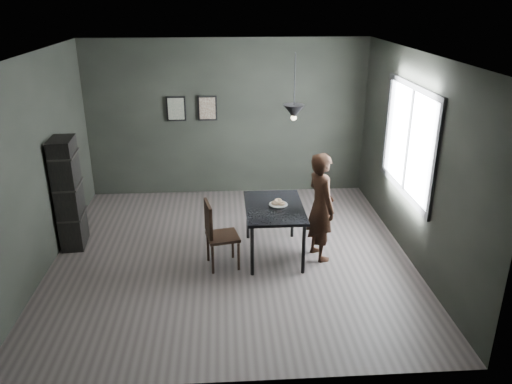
{
  "coord_description": "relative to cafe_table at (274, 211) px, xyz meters",
  "views": [
    {
      "loc": [
        -0.08,
        -6.3,
        3.5
      ],
      "look_at": [
        0.35,
        0.05,
        0.95
      ],
      "focal_mm": 35.0,
      "sensor_mm": 36.0,
      "label": 1
    }
  ],
  "objects": [
    {
      "name": "white_plate",
      "position": [
        0.06,
        0.03,
        0.08
      ],
      "size": [
        0.23,
        0.23,
        0.01
      ],
      "primitive_type": "cylinder",
      "color": "white",
      "rests_on": "cafe_table"
    },
    {
      "name": "shelf_unit",
      "position": [
        -2.92,
        0.5,
        0.14
      ],
      "size": [
        0.35,
        0.57,
        1.63
      ],
      "primitive_type": "cube",
      "rotation": [
        0.0,
        0.0,
        0.08
      ],
      "color": "black",
      "rests_on": "ground"
    },
    {
      "name": "woman",
      "position": [
        0.63,
        -0.1,
        0.1
      ],
      "size": [
        0.52,
        0.65,
        1.54
      ],
      "primitive_type": "imported",
      "rotation": [
        0.0,
        0.0,
        1.88
      ],
      "color": "black",
      "rests_on": "ground"
    },
    {
      "name": "donut_pile",
      "position": [
        0.06,
        0.03,
        0.12
      ],
      "size": [
        0.2,
        0.13,
        0.08
      ],
      "rotation": [
        0.0,
        0.0,
        -0.26
      ],
      "color": "beige",
      "rests_on": "white_plate"
    },
    {
      "name": "ground",
      "position": [
        -0.6,
        0.0,
        -0.67
      ],
      "size": [
        5.0,
        5.0,
        0.0
      ],
      "primitive_type": "plane",
      "color": "#393331",
      "rests_on": "ground"
    },
    {
      "name": "cafe_table",
      "position": [
        0.0,
        0.0,
        0.0
      ],
      "size": [
        0.8,
        1.2,
        0.75
      ],
      "color": "black",
      "rests_on": "ground"
    },
    {
      "name": "framed_print_right",
      "position": [
        -0.95,
        2.47,
        0.93
      ],
      "size": [
        0.34,
        0.04,
        0.44
      ],
      "color": "black",
      "rests_on": "ground"
    },
    {
      "name": "window_assembly",
      "position": [
        1.87,
        0.2,
        0.93
      ],
      "size": [
        0.04,
        1.96,
        1.56
      ],
      "color": "white",
      "rests_on": "ground"
    },
    {
      "name": "framed_print_left",
      "position": [
        -1.5,
        2.47,
        0.93
      ],
      "size": [
        0.34,
        0.04,
        0.44
      ],
      "color": "black",
      "rests_on": "ground"
    },
    {
      "name": "pendant_lamp",
      "position": [
        0.25,
        0.1,
        1.38
      ],
      "size": [
        0.28,
        0.28,
        0.86
      ],
      "color": "black",
      "rests_on": "ground"
    },
    {
      "name": "ceiling",
      "position": [
        -0.6,
        0.0,
        2.13
      ],
      "size": [
        5.0,
        5.0,
        0.02
      ],
      "color": "silver",
      "rests_on": "ground"
    },
    {
      "name": "wood_chair",
      "position": [
        -0.81,
        -0.28,
        -0.13
      ],
      "size": [
        0.49,
        0.49,
        0.95
      ],
      "rotation": [
        0.0,
        0.0,
        0.2
      ],
      "color": "black",
      "rests_on": "ground"
    },
    {
      "name": "back_wall",
      "position": [
        -0.6,
        2.5,
        0.73
      ],
      "size": [
        5.0,
        0.1,
        2.8
      ],
      "primitive_type": "cube",
      "color": "black",
      "rests_on": "ground"
    }
  ]
}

